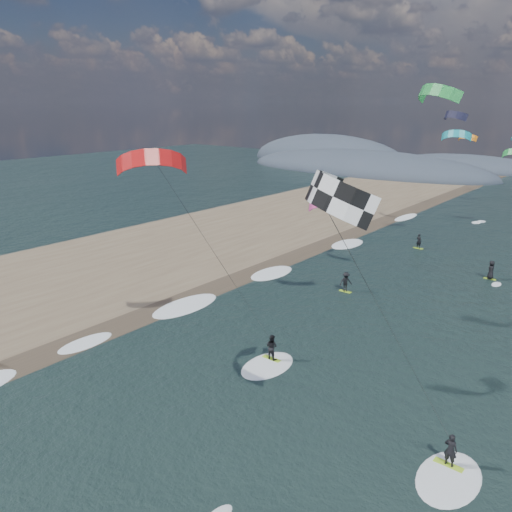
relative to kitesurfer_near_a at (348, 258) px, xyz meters
The scene contains 9 objects.
ground 14.92m from the kitesurfer_near_a, 152.01° to the right, with size 260.00×260.00×0.00m, color black.
sand_strip 35.26m from the kitesurfer_near_a, behind, with size 26.00×240.00×0.00m, color brown.
wet_sand_strip 24.29m from the kitesurfer_near_a, 166.51° to the left, with size 3.00×240.00×0.00m, color #382D23.
coastal_hills 116.78m from the kitesurfer_near_a, 117.71° to the left, with size 80.00×41.00×15.00m.
kitesurfer_near_a is the anchor object (origin of this frame).
kitesurfer_near_b 12.18m from the kitesurfer_near_a, 164.31° to the left, with size 6.89×9.28×14.30m.
far_kitesurfers 30.86m from the kitesurfer_near_a, 107.52° to the left, with size 10.46×18.24×1.83m.
bg_kite_field 46.65m from the kitesurfer_near_a, 101.97° to the left, with size 12.87×66.27×9.09m.
shoreline_surf 24.73m from the kitesurfer_near_a, 153.83° to the left, with size 2.40×79.40×0.11m.
Camera 1 is at (17.70, -10.62, 16.10)m, focal length 35.00 mm.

